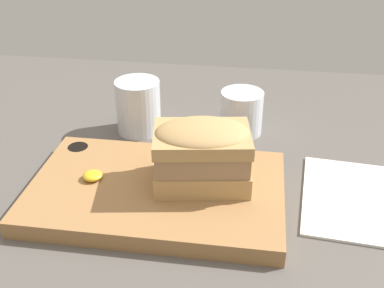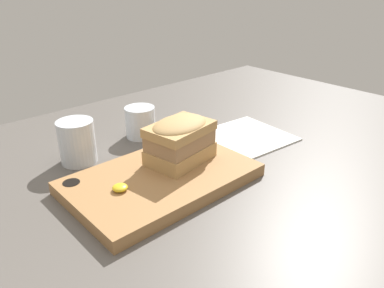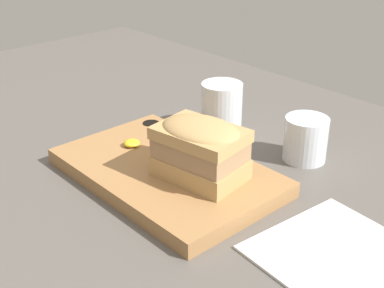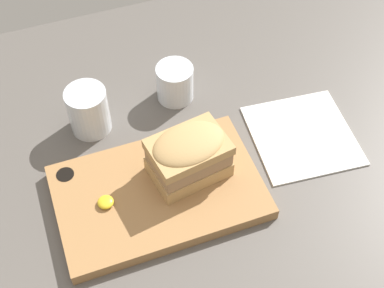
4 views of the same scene
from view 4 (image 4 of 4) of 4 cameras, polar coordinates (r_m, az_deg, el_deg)
dining_table at (r=97.80cm, az=-2.69°, el=-5.63°), size 179.64×109.39×2.00cm
serving_board at (r=95.81cm, az=-3.69°, el=-5.03°), size 36.15×23.02×2.62cm
sandwich at (r=92.37cm, az=-0.36°, el=-1.14°), size 14.54×11.21×9.40cm
mustard_dollop at (r=93.55cm, az=-9.24°, el=-6.00°), size 2.82×2.82×1.13cm
water_glass at (r=104.95cm, az=-10.94°, el=3.30°), size 7.91×7.91×9.66cm
wine_glass at (r=109.32cm, az=-1.83°, el=6.39°), size 7.56×7.56×7.81cm
napkin at (r=106.76cm, az=11.69°, el=0.90°), size 20.99×21.44×0.40cm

